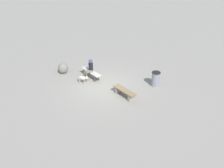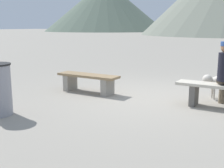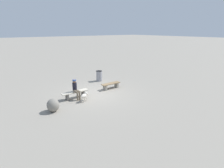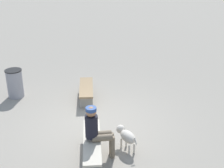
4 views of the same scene
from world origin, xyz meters
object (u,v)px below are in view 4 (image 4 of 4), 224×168
bench_left (86,91)px  dog (126,136)px  seated_person (97,129)px  bench_right (92,145)px  trash_bin (15,83)px

bench_left → dog: dog is taller
bench_left → seated_person: size_ratio=1.20×
bench_right → trash_bin: 4.12m
trash_bin → seated_person: bearing=36.0°
trash_bin → bench_left: bearing=80.2°
bench_right → seated_person: size_ratio=1.39×
bench_left → trash_bin: trash_bin is taller
bench_left → dog: (2.76, 0.90, 0.08)m
seated_person → trash_bin: size_ratio=1.40×
seated_person → dog: bearing=105.4°
bench_left → seated_person: (3.00, 0.21, 0.45)m
bench_right → dog: 0.84m
bench_left → trash_bin: bearing=-98.7°
bench_right → seated_person: 0.42m
bench_left → bench_right: 3.01m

